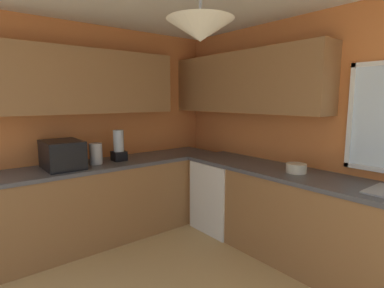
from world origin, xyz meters
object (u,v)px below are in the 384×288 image
at_px(dishwasher, 224,195).
at_px(blender_appliance, 119,147).
at_px(kettle, 96,154).
at_px(bowl, 296,168).
at_px(microwave, 62,154).

relative_size(dishwasher, blender_appliance, 2.36).
relative_size(kettle, bowl, 1.19).
distance_m(microwave, blender_appliance, 0.63).
xyz_separation_m(kettle, bowl, (1.61, 1.38, -0.07)).
xyz_separation_m(microwave, bowl, (1.63, 1.73, -0.10)).
height_order(dishwasher, kettle, kettle).
bearing_deg(dishwasher, blender_appliance, -121.58).
bearing_deg(bowl, microwave, -133.20).
bearing_deg(kettle, microwave, -93.28).
bearing_deg(bowl, blender_appliance, -145.86).
height_order(microwave, blender_appliance, blender_appliance).
bearing_deg(kettle, bowl, 40.74).
distance_m(dishwasher, blender_appliance, 1.41).
bearing_deg(blender_appliance, dishwasher, 58.42).
distance_m(microwave, bowl, 2.38).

